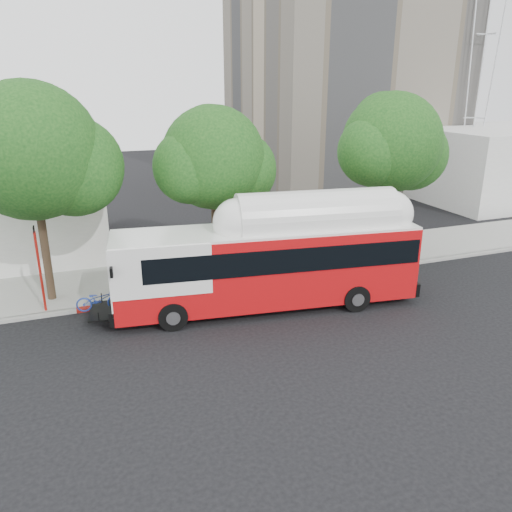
% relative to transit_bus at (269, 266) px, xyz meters
% --- Properties ---
extents(ground, '(120.00, 120.00, 0.00)m').
position_rel_transit_bus_xyz_m(ground, '(-0.16, -1.52, -1.95)').
color(ground, black).
rests_on(ground, ground).
extents(sidewalk, '(60.00, 5.00, 0.15)m').
position_rel_transit_bus_xyz_m(sidewalk, '(-0.16, 4.98, -1.88)').
color(sidewalk, gray).
rests_on(sidewalk, ground).
extents(curb_strip, '(60.00, 0.30, 0.15)m').
position_rel_transit_bus_xyz_m(curb_strip, '(-0.16, 2.38, -1.88)').
color(curb_strip, gray).
rests_on(curb_strip, ground).
extents(red_curb_segment, '(10.00, 0.32, 0.16)m').
position_rel_transit_bus_xyz_m(red_curb_segment, '(-3.16, 2.38, -1.87)').
color(red_curb_segment, maroon).
rests_on(red_curb_segment, ground).
extents(street_tree_left, '(6.67, 5.80, 9.74)m').
position_rel_transit_bus_xyz_m(street_tree_left, '(-8.69, 4.04, 4.65)').
color(street_tree_left, '#2D2116').
rests_on(street_tree_left, ground).
extents(street_tree_mid, '(5.75, 5.00, 8.62)m').
position_rel_transit_bus_xyz_m(street_tree_mid, '(-0.76, 4.54, 3.95)').
color(street_tree_mid, '#2D2116').
rests_on(street_tree_mid, ground).
extents(street_tree_right, '(6.21, 5.40, 9.18)m').
position_rel_transit_bus_xyz_m(street_tree_right, '(9.28, 4.34, 4.30)').
color(street_tree_right, '#2D2116').
rests_on(street_tree_right, ground).
extents(transit_bus, '(14.33, 4.48, 4.18)m').
position_rel_transit_bus_xyz_m(transit_bus, '(0.00, 0.00, 0.00)').
color(transit_bus, red).
rests_on(transit_bus, ground).
extents(signal_pole, '(0.11, 0.37, 3.94)m').
position_rel_transit_bus_xyz_m(signal_pole, '(-9.41, 2.70, 0.07)').
color(signal_pole, '#B11A12').
rests_on(signal_pole, ground).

